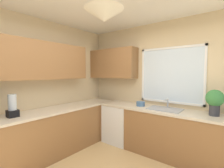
{
  "coord_description": "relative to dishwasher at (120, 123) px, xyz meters",
  "views": [
    {
      "loc": [
        1.19,
        -1.37,
        1.57
      ],
      "look_at": [
        -0.52,
        0.8,
        1.38
      ],
      "focal_mm": 25.66,
      "sensor_mm": 36.0,
      "label": 1
    }
  ],
  "objects": [
    {
      "name": "room_shell",
      "position": [
        0.08,
        -1.05,
        1.44
      ],
      "size": [
        3.86,
        3.94,
        2.69
      ],
      "color": "beige",
      "rests_on": "ground_plane"
    },
    {
      "name": "blender_appliance",
      "position": [
        -0.66,
        -1.97,
        0.62
      ],
      "size": [
        0.15,
        0.15,
        0.36
      ],
      "color": "black",
      "rests_on": "counter_run_left"
    },
    {
      "name": "counter_run_back",
      "position": [
        1.11,
        0.03,
        0.02
      ],
      "size": [
        2.95,
        0.65,
        0.88
      ],
      "color": "olive",
      "rests_on": "ground_plane"
    },
    {
      "name": "bowl",
      "position": [
        0.51,
        0.03,
        0.51
      ],
      "size": [
        0.17,
        0.17,
        0.09
      ],
      "primitive_type": "cylinder",
      "color": "#4C7099",
      "rests_on": "counter_run_back"
    },
    {
      "name": "potted_plant",
      "position": [
        1.82,
        0.08,
        0.72
      ],
      "size": [
        0.27,
        0.27,
        0.42
      ],
      "color": "#38383D",
      "rests_on": "counter_run_back"
    },
    {
      "name": "sink_assembly",
      "position": [
        1.02,
        0.04,
        0.47
      ],
      "size": [
        0.61,
        0.4,
        0.19
      ],
      "color": "#9EA0A5",
      "rests_on": "counter_run_back"
    },
    {
      "name": "counter_run_left",
      "position": [
        -0.66,
        -1.57,
        0.02
      ],
      "size": [
        0.65,
        3.55,
        0.88
      ],
      "color": "olive",
      "rests_on": "ground_plane"
    },
    {
      "name": "dishwasher",
      "position": [
        0.0,
        0.0,
        0.0
      ],
      "size": [
        0.6,
        0.6,
        0.84
      ],
      "primitive_type": "cube",
      "color": "white",
      "rests_on": "ground_plane"
    }
  ]
}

